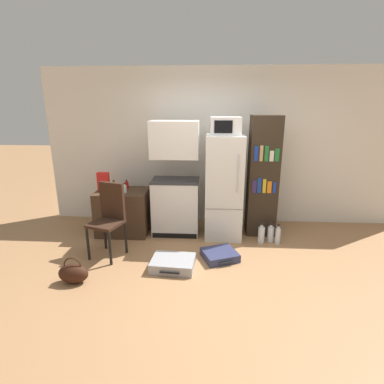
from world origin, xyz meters
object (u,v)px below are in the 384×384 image
Objects in this scene: chair at (109,214)px; refrigerator at (224,187)px; side_table at (124,212)px; water_bottle_front at (261,234)px; bookshelf at (263,177)px; bottle_ketchup_red at (127,185)px; bottle_clear_short at (124,189)px; water_bottle_back at (278,236)px; microwave at (226,126)px; water_bottle_middle at (271,234)px; cereal_box at (103,181)px; handbag at (73,273)px; suitcase_large_flat at (173,263)px; suitcase_small_flat at (220,255)px; bottle_amber_beer at (114,187)px; bottle_milk_white at (107,190)px; kitchen_hutch at (175,184)px.

refrigerator is at bearing 43.24° from chair.
side_table is 0.51× the size of refrigerator.
side_table is 2.25m from water_bottle_front.
bookshelf is 13.44× the size of bottle_ketchup_red.
bottle_clear_short reaches higher than water_bottle_back.
microwave is 1.39× the size of water_bottle_front.
side_table is 2.70× the size of water_bottle_middle.
cereal_box is 1.69m from handbag.
handbag is (-2.46, -1.63, -0.83)m from bookshelf.
bookshelf is at bearing 47.44° from suitcase_large_flat.
suitcase_small_flat is 0.86m from water_bottle_front.
bookshelf is 2.39m from bottle_amber_beer.
suitcase_large_flat is at bearing -121.92° from microwave.
bottle_amber_beer is (-1.76, -0.02, -0.02)m from refrigerator.
suitcase_large_flat is (1.08, -1.08, -0.73)m from bottle_amber_beer.
cereal_box is at bearing 142.81° from suitcase_large_flat.
refrigerator is at bearing -5.58° from bottle_ketchup_red.
bottle_amber_beer is 0.55× the size of water_bottle_front.
side_table is at bearing 179.87° from microwave.
water_bottle_middle is (2.68, -0.22, -0.75)m from cereal_box.
bottle_amber_beer is 1.69m from suitcase_large_flat.
bottle_clear_short is 0.42× the size of handbag.
bottle_clear_short is at bearing -58.75° from side_table.
microwave reaches higher than water_bottle_back.
bottle_milk_white is (-2.43, -0.34, -0.17)m from bookshelf.
handbag is at bearing 179.53° from suitcase_small_flat.
chair is (0.15, -0.72, -0.19)m from bottle_amber_beer.
microwave reaches higher than bottle_milk_white.
water_bottle_front is (2.42, 1.24, 0.01)m from handbag.
bottle_clear_short is (0.06, -0.10, 0.43)m from side_table.
water_bottle_front is at bearing -13.38° from kitchen_hutch.
bottle_amber_beer is 0.58× the size of water_bottle_middle.
bottle_clear_short is 2.27m from water_bottle_front.
bottle_ketchup_red is 0.43m from bottle_milk_white.
suitcase_large_flat is at bearing -176.92° from suitcase_small_flat.
kitchen_hutch is 3.23× the size of suitcase_small_flat.
chair is at bearing -87.73° from side_table.
side_table is 1.83× the size of microwave.
water_bottle_front is at bearing -94.85° from bookshelf.
bookshelf is 3.27× the size of suitcase_large_flat.
bottle_clear_short reaches higher than suitcase_small_flat.
water_bottle_back is (0.10, -0.07, 0.00)m from water_bottle_middle.
handbag is (-0.23, -0.76, -0.48)m from chair.
microwave is 1.85m from water_bottle_back.
handbag is at bearing -155.48° from water_bottle_back.
suitcase_large_flat is at bearing -2.61° from chair.
side_table is 0.79m from chair.
bottle_clear_short is (-1.58, -0.09, -0.97)m from microwave.
bookshelf reaches higher than refrigerator.
refrigerator is 1.82m from bottle_milk_white.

